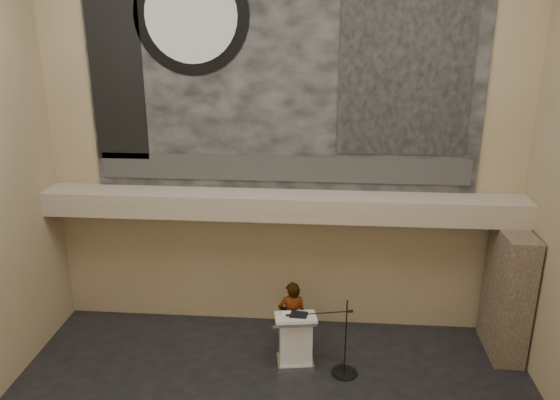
{
  "coord_description": "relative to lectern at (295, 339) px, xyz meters",
  "views": [
    {
      "loc": [
        0.83,
        -7.09,
        6.69
      ],
      "look_at": [
        0.0,
        3.2,
        3.2
      ],
      "focal_mm": 35.0,
      "sensor_mm": 36.0,
      "label": 1
    }
  ],
  "objects": [
    {
      "name": "wall_back",
      "position": [
        -0.38,
        1.66,
        3.7
      ],
      "size": [
        10.0,
        0.02,
        8.5
      ],
      "primitive_type": "cube",
      "color": "#8E7C5A",
      "rests_on": "floor"
    },
    {
      "name": "wall_front",
      "position": [
        -0.38,
        -6.34,
        3.7
      ],
      "size": [
        10.0,
        0.02,
        8.5
      ],
      "primitive_type": "cube",
      "color": "#8E7C5A",
      "rests_on": "floor"
    },
    {
      "name": "soffit",
      "position": [
        -0.38,
        1.26,
        2.4
      ],
      "size": [
        10.0,
        0.8,
        0.5
      ],
      "primitive_type": "cube",
      "color": "gray",
      "rests_on": "wall_back"
    },
    {
      "name": "sprinkler_left",
      "position": [
        -1.98,
        1.21,
        2.12
      ],
      "size": [
        0.04,
        0.04,
        0.06
      ],
      "primitive_type": "cylinder",
      "color": "#B2893D",
      "rests_on": "soffit"
    },
    {
      "name": "sprinkler_right",
      "position": [
        1.52,
        1.21,
        2.12
      ],
      "size": [
        0.04,
        0.04,
        0.06
      ],
      "primitive_type": "cylinder",
      "color": "#B2893D",
      "rests_on": "soffit"
    },
    {
      "name": "banner",
      "position": [
        -0.38,
        1.63,
        5.15
      ],
      "size": [
        8.0,
        0.05,
        5.0
      ],
      "primitive_type": "cube",
      "color": "black",
      "rests_on": "wall_back"
    },
    {
      "name": "banner_text_strip",
      "position": [
        -0.38,
        1.59,
        3.1
      ],
      "size": [
        7.76,
        0.02,
        0.55
      ],
      "primitive_type": "cube",
      "color": "#2B2B2B",
      "rests_on": "banner"
    },
    {
      "name": "banner_clock_rim",
      "position": [
        -2.18,
        1.59,
        6.15
      ],
      "size": [
        2.3,
        0.02,
        2.3
      ],
      "primitive_type": "cylinder",
      "rotation": [
        1.57,
        0.0,
        0.0
      ],
      "color": "black",
      "rests_on": "banner"
    },
    {
      "name": "banner_clock_face",
      "position": [
        -2.18,
        1.57,
        6.15
      ],
      "size": [
        1.84,
        0.02,
        1.84
      ],
      "primitive_type": "cylinder",
      "rotation": [
        1.57,
        0.0,
        0.0
      ],
      "color": "silver",
      "rests_on": "banner"
    },
    {
      "name": "banner_building_print",
      "position": [
        2.02,
        1.59,
        5.25
      ],
      "size": [
        2.6,
        0.02,
        3.6
      ],
      "primitive_type": "cube",
      "color": "black",
      "rests_on": "banner"
    },
    {
      "name": "banner_brick_print",
      "position": [
        -3.78,
        1.59,
        4.85
      ],
      "size": [
        1.1,
        0.02,
        3.2
      ],
      "primitive_type": "cube",
      "color": "black",
      "rests_on": "banner"
    },
    {
      "name": "stone_pier",
      "position": [
        4.27,
        0.81,
        0.8
      ],
      "size": [
        0.6,
        1.4,
        2.7
      ],
      "primitive_type": "cube",
      "color": "#45372A",
      "rests_on": "floor"
    },
    {
      "name": "lectern",
      "position": [
        0.0,
        0.0,
        0.0
      ],
      "size": [
        0.89,
        0.69,
        1.14
      ],
      "rotation": [
        0.0,
        0.0,
        0.15
      ],
      "color": "silver",
      "rests_on": "floor"
    },
    {
      "name": "binder",
      "position": [
        0.06,
        -0.01,
        0.56
      ],
      "size": [
        0.37,
        0.31,
        0.04
      ],
      "primitive_type": "cube",
      "rotation": [
        0.0,
        0.0,
        -0.13
      ],
      "color": "black",
      "rests_on": "lectern"
    },
    {
      "name": "papers",
      "position": [
        -0.16,
        0.01,
        0.55
      ],
      "size": [
        0.22,
        0.3,
        0.0
      ],
      "primitive_type": "cube",
      "rotation": [
        0.0,
        0.0,
        -0.02
      ],
      "color": "white",
      "rests_on": "lectern"
    },
    {
      "name": "speaker_person",
      "position": [
        -0.09,
        0.41,
        0.25
      ],
      "size": [
        0.63,
        0.45,
        1.61
      ],
      "primitive_type": "imported",
      "rotation": [
        0.0,
        0.0,
        3.26
      ],
      "color": "white",
      "rests_on": "floor"
    },
    {
      "name": "mic_stand",
      "position": [
        0.94,
        -0.26,
        -0.32
      ],
      "size": [
        1.4,
        0.52,
        1.61
      ],
      "rotation": [
        0.0,
        0.0,
        0.21
      ],
      "color": "black",
      "rests_on": "floor"
    }
  ]
}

